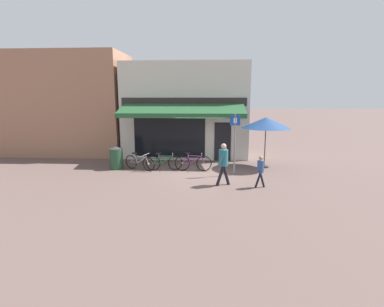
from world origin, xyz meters
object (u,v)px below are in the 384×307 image
at_px(pedestrian_child, 260,168).
at_px(parking_sign, 235,139).
at_px(bicycle_silver, 140,162).
at_px(litter_bin, 116,157).
at_px(pedestrian_adult, 223,160).
at_px(bicycle_green, 164,162).
at_px(cafe_parasol, 266,123).
at_px(bicycle_purple, 193,163).

xyz_separation_m(pedestrian_child, parking_sign, (-0.86, 1.84, 0.89)).
distance_m(bicycle_silver, litter_bin, 1.21).
bearing_deg(pedestrian_adult, bicycle_silver, 150.54).
relative_size(bicycle_green, cafe_parasol, 0.69).
relative_size(bicycle_silver, parking_sign, 0.59).
height_order(pedestrian_child, litter_bin, pedestrian_child).
bearing_deg(pedestrian_adult, pedestrian_child, -8.19).
height_order(pedestrian_adult, pedestrian_child, pedestrian_adult).
relative_size(bicycle_silver, pedestrian_child, 1.28).
xyz_separation_m(bicycle_silver, pedestrian_adult, (3.91, -2.32, 0.66)).
distance_m(bicycle_silver, bicycle_green, 1.19).
xyz_separation_m(bicycle_silver, bicycle_purple, (2.58, 0.00, 0.02)).
xyz_separation_m(litter_bin, parking_sign, (5.64, -0.86, 1.10)).
distance_m(bicycle_purple, cafe_parasol, 4.06).
bearing_deg(bicycle_purple, cafe_parasol, 17.14).
bearing_deg(bicycle_silver, cafe_parasol, 32.66).
xyz_separation_m(bicycle_silver, cafe_parasol, (6.09, 0.91, 1.85)).
distance_m(pedestrian_child, litter_bin, 7.05).
xyz_separation_m(pedestrian_child, cafe_parasol, (0.76, 3.47, 1.45)).
distance_m(bicycle_green, bicycle_purple, 1.39).
bearing_deg(bicycle_purple, pedestrian_child, -40.33).
bearing_deg(cafe_parasol, bicycle_silver, -171.46).
relative_size(parking_sign, cafe_parasol, 1.10).
bearing_deg(parking_sign, bicycle_green, 167.47).
distance_m(pedestrian_adult, parking_sign, 1.81).
height_order(bicycle_purple, pedestrian_adult, pedestrian_adult).
bearing_deg(bicycle_green, bicycle_purple, -9.05).
bearing_deg(bicycle_purple, bicycle_green, -177.94).
distance_m(bicycle_green, pedestrian_adult, 3.64).
height_order(bicycle_silver, bicycle_purple, bicycle_purple).
relative_size(pedestrian_child, parking_sign, 0.46).
bearing_deg(parking_sign, cafe_parasol, 44.94).
relative_size(pedestrian_adult, pedestrian_child, 1.34).
distance_m(pedestrian_adult, litter_bin, 5.68).
xyz_separation_m(bicycle_green, cafe_parasol, (4.90, 0.90, 1.85)).
xyz_separation_m(parking_sign, cafe_parasol, (1.63, 1.62, 0.56)).
bearing_deg(pedestrian_child, bicycle_green, 151.62).
height_order(bicycle_silver, pedestrian_child, pedestrian_child).
distance_m(bicycle_purple, litter_bin, 3.77).
relative_size(pedestrian_adult, litter_bin, 1.51).
bearing_deg(cafe_parasol, parking_sign, -135.06).
bearing_deg(bicycle_green, pedestrian_child, -40.36).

